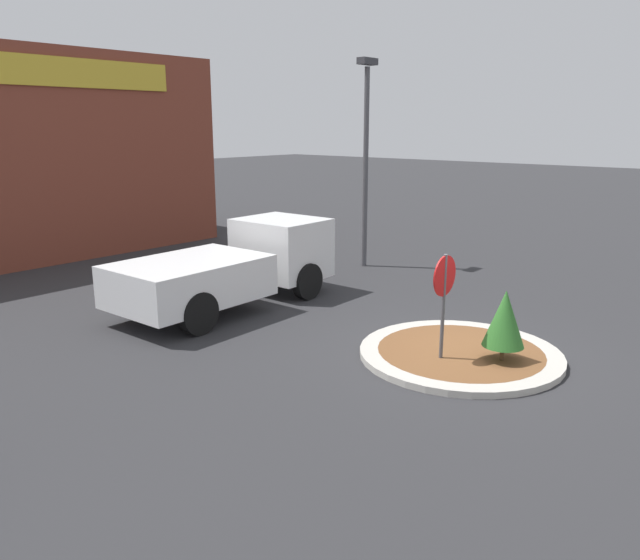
# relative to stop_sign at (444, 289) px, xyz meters

# --- Properties ---
(ground_plane) EXTENTS (120.00, 120.00, 0.00)m
(ground_plane) POSITION_rel_stop_sign_xyz_m (0.58, -0.10, -1.49)
(ground_plane) COLOR #2D2D30
(traffic_island) EXTENTS (3.95, 3.95, 0.13)m
(traffic_island) POSITION_rel_stop_sign_xyz_m (0.58, -0.10, -1.43)
(traffic_island) COLOR #BCB7AD
(traffic_island) RESTS_ON ground_plane
(stop_sign) EXTENTS (0.77, 0.07, 2.15)m
(stop_sign) POSITION_rel_stop_sign_xyz_m (0.00, 0.00, 0.00)
(stop_sign) COLOR #4C4C51
(stop_sign) RESTS_ON ground_plane
(island_shrub) EXTENTS (0.78, 0.78, 1.36)m
(island_shrub) POSITION_rel_stop_sign_xyz_m (0.65, -0.93, -0.54)
(island_shrub) COLOR brown
(island_shrub) RESTS_ON traffic_island
(utility_truck) EXTENTS (5.94, 2.49, 2.00)m
(utility_truck) POSITION_rel_stop_sign_xyz_m (0.16, 6.00, -0.48)
(utility_truck) COLOR white
(utility_truck) RESTS_ON ground_plane
(light_pole) EXTENTS (0.70, 0.30, 6.39)m
(light_pole) POSITION_rel_stop_sign_xyz_m (5.90, 6.21, 2.26)
(light_pole) COLOR #4C4C51
(light_pole) RESTS_ON ground_plane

